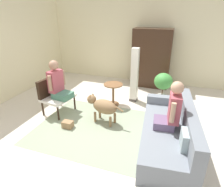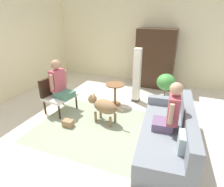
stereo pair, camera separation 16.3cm
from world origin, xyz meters
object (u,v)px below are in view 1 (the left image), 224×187
at_px(dog, 103,106).
at_px(armoire_cabinet, 151,58).
at_px(potted_plant, 163,83).
at_px(handbag, 68,124).
at_px(column_lamp, 134,76).
at_px(round_end_table, 113,92).
at_px(person_on_armchair, 58,83).
at_px(person_on_couch, 172,109).
at_px(armchair, 54,93).
at_px(couch, 170,133).

bearing_deg(dog, armoire_cabinet, 76.95).
bearing_deg(potted_plant, handbag, -131.99).
distance_m(potted_plant, column_lamp, 0.79).
bearing_deg(round_end_table, dog, -85.69).
bearing_deg(potted_plant, person_on_armchair, -147.62).
distance_m(armoire_cabinet, handbag, 3.45).
bearing_deg(person_on_armchair, person_on_couch, -9.63).
bearing_deg(handbag, dog, 36.42).
bearing_deg(handbag, person_on_armchair, 134.19).
height_order(round_end_table, potted_plant, potted_plant).
distance_m(armchair, armoire_cabinet, 3.22).
distance_m(person_on_couch, dog, 1.52).
xyz_separation_m(person_on_armchair, armoire_cabinet, (1.75, 2.58, 0.13)).
height_order(dog, handbag, dog).
relative_size(round_end_table, potted_plant, 0.72).
xyz_separation_m(couch, round_end_table, (-1.52, 1.25, 0.10)).
xyz_separation_m(armchair, column_lamp, (1.67, 1.25, 0.22)).
distance_m(column_lamp, armoire_cabinet, 1.35).
height_order(armchair, handbag, armchair).
bearing_deg(armoire_cabinet, column_lamp, -99.96).
relative_size(potted_plant, armoire_cabinet, 0.45).
relative_size(couch, round_end_table, 3.70).
xyz_separation_m(person_on_couch, armoire_cabinet, (-0.82, 3.02, 0.14)).
relative_size(armchair, potted_plant, 1.05).
xyz_separation_m(potted_plant, handbag, (-1.76, -1.96, -0.46)).
height_order(armchair, person_on_armchair, person_on_armchair).
distance_m(dog, handbag, 0.85).
height_order(couch, round_end_table, couch).
bearing_deg(column_lamp, person_on_couch, -58.47).
height_order(column_lamp, handbag, column_lamp).
bearing_deg(dog, handbag, -143.58).
relative_size(person_on_armchair, round_end_table, 1.50).
bearing_deg(round_end_table, armchair, -146.43).
bearing_deg(couch, column_lamp, 122.55).
height_order(potted_plant, column_lamp, column_lamp).
bearing_deg(person_on_armchair, armchair, 171.08).
height_order(column_lamp, armoire_cabinet, armoire_cabinet).
distance_m(armchair, potted_plant, 2.80).
distance_m(person_on_armchair, potted_plant, 2.70).
xyz_separation_m(person_on_armchair, round_end_table, (1.07, 0.84, -0.41)).
distance_m(person_on_couch, potted_plant, 1.91).
xyz_separation_m(column_lamp, armoire_cabinet, (0.23, 1.31, 0.19)).
relative_size(person_on_couch, column_lamp, 0.60).
xyz_separation_m(couch, person_on_couch, (-0.03, -0.03, 0.49)).
bearing_deg(person_on_armchair, column_lamp, 39.88).
xyz_separation_m(potted_plant, armoire_cabinet, (-0.52, 1.14, 0.37)).
height_order(person_on_armchair, dog, person_on_armchair).
bearing_deg(armchair, handbag, -39.65).
bearing_deg(dog, column_lamp, 73.96).
xyz_separation_m(round_end_table, column_lamp, (0.45, 0.43, 0.35)).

